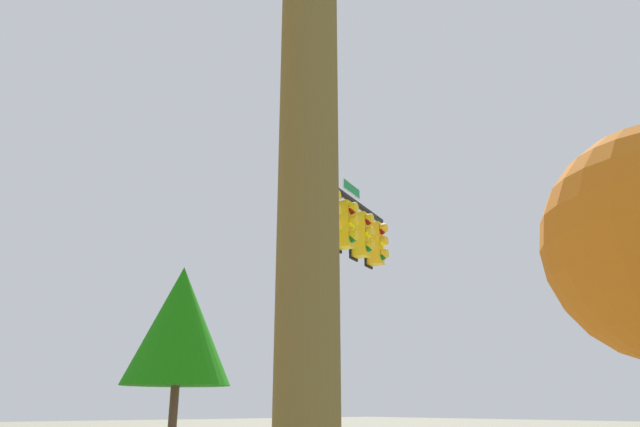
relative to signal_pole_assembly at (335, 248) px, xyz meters
The scene contains 2 objects.
signal_pole_assembly is the anchor object (origin of this frame).
tree_mid 10.96m from the signal_pole_assembly, 80.57° to the left, with size 3.93×3.93×6.54m.
Camera 1 is at (-6.91, -8.77, 1.44)m, focal length 32.43 mm.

